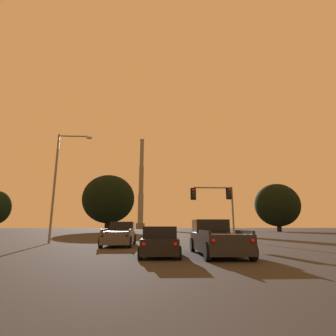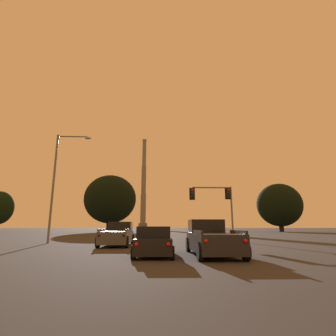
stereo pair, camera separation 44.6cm
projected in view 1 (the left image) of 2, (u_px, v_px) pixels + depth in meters
name	position (u px, v px, depth m)	size (l,w,h in m)	color
hatchback_center_lane_second	(160.00, 242.00, 13.09)	(2.00, 4.14, 1.44)	black
pickup_truck_left_lane_front	(120.00, 235.00, 20.39)	(2.19, 5.51, 1.82)	#4C4F54
pickup_truck_right_lane_second	(216.00, 239.00, 13.68)	(2.20, 5.51, 1.82)	#232328
traffic_light_overhead_right	(218.00, 199.00, 26.93)	(4.50, 0.50, 5.48)	slate
street_lamp	(60.00, 175.00, 24.03)	(3.25, 0.36, 9.99)	slate
smokestack	(141.00, 192.00, 171.12)	(5.61, 5.61, 59.66)	slate
treeline_left_mid	(109.00, 199.00, 71.05)	(13.95, 12.55, 15.31)	black
treeline_right_mid	(277.00, 205.00, 75.51)	(12.73, 11.46, 13.65)	black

